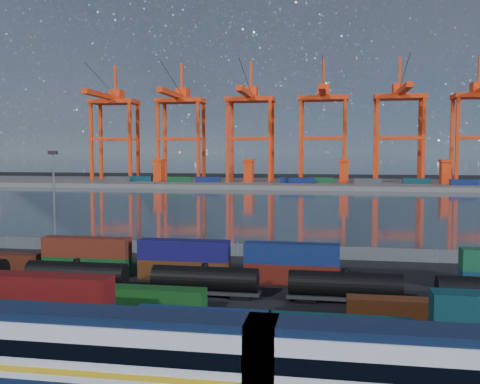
# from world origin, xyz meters

# --- Properties ---
(ground) EXTENTS (700.00, 700.00, 0.00)m
(ground) POSITION_xyz_m (0.00, 0.00, 0.00)
(ground) COLOR black
(ground) RESTS_ON ground
(harbor_water) EXTENTS (700.00, 700.00, 0.00)m
(harbor_water) POSITION_xyz_m (0.00, 105.00, 0.01)
(harbor_water) COLOR #2F3B44
(harbor_water) RESTS_ON ground
(far_quay) EXTENTS (700.00, 70.00, 2.00)m
(far_quay) POSITION_xyz_m (0.00, 210.00, 1.00)
(far_quay) COLOR #514F4C
(far_quay) RESTS_ON ground
(distant_mountains) EXTENTS (2470.00, 1100.00, 520.00)m
(distant_mountains) POSITION_xyz_m (63.02, 1600.00, 220.29)
(distant_mountains) COLOR #1E2630
(distant_mountains) RESTS_ON ground
(passenger_train) EXTENTS (79.99, 3.46, 5.93)m
(passenger_train) POSITION_xyz_m (-2.74, -21.63, 2.98)
(passenger_train) COLOR silver
(passenger_train) RESTS_ON ground
(container_row_south) EXTENTS (140.57, 2.43, 5.19)m
(container_row_south) POSITION_xyz_m (-5.15, -9.68, 2.11)
(container_row_south) COLOR #3C3D40
(container_row_south) RESTS_ON ground
(container_row_mid) EXTENTS (139.63, 2.27, 2.42)m
(container_row_mid) POSITION_xyz_m (11.39, -2.17, 1.21)
(container_row_mid) COLOR #414547
(container_row_mid) RESTS_ON ground
(container_row_north) EXTENTS (141.12, 2.39, 5.10)m
(container_row_north) POSITION_xyz_m (7.10, 11.66, 2.00)
(container_row_north) COLOR navy
(container_row_north) RESTS_ON ground
(tanker_string) EXTENTS (121.02, 2.69, 3.85)m
(tanker_string) POSITION_xyz_m (-7.26, 3.87, 1.93)
(tanker_string) COLOR black
(tanker_string) RESTS_ON ground
(waterfront_fence) EXTENTS (160.12, 0.12, 2.20)m
(waterfront_fence) POSITION_xyz_m (-0.00, 28.00, 1.00)
(waterfront_fence) COLOR #595B5E
(waterfront_fence) RESTS_ON ground
(yard_light_mast) EXTENTS (1.60, 0.40, 16.60)m
(yard_light_mast) POSITION_xyz_m (-30.00, 26.00, 9.30)
(yard_light_mast) COLOR slate
(yard_light_mast) RESTS_ON ground
(gantry_cranes) EXTENTS (198.25, 44.63, 60.44)m
(gantry_cranes) POSITION_xyz_m (-7.50, 203.40, 37.05)
(gantry_cranes) COLOR #F13911
(gantry_cranes) RESTS_ON ground
(quay_containers) EXTENTS (172.58, 10.99, 2.60)m
(quay_containers) POSITION_xyz_m (-11.00, 195.46, 3.30)
(quay_containers) COLOR navy
(quay_containers) RESTS_ON far_quay
(straddle_carriers) EXTENTS (140.00, 7.00, 11.10)m
(straddle_carriers) POSITION_xyz_m (-2.50, 200.00, 7.82)
(straddle_carriers) COLOR #F13911
(straddle_carriers) RESTS_ON far_quay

